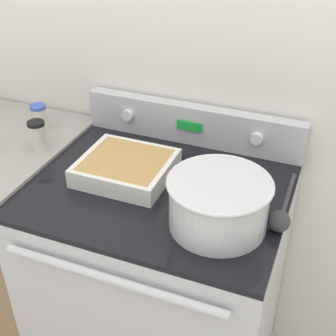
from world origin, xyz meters
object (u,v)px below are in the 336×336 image
Objects in this scene: spice_jar_black_cap at (38,135)px; mixing_bowl at (219,201)px; spice_jar_blue_cap at (40,117)px; casserole_dish at (126,167)px; ladle at (281,217)px.

mixing_bowl is at bearing -12.61° from spice_jar_black_cap.
spice_jar_blue_cap is (-0.76, 0.27, -0.02)m from mixing_bowl.
casserole_dish is at bearing 159.39° from mixing_bowl.
ladle is at bearing -12.65° from spice_jar_blue_cap.
ladle is 0.94m from spice_jar_blue_cap.
mixing_bowl reaches higher than spice_jar_black_cap.
spice_jar_black_cap is at bearing 174.19° from ladle.
spice_jar_blue_cap reaches higher than casserole_dish.
casserole_dish is 0.90× the size of ladle.
spice_jar_blue_cap reaches higher than ladle.
spice_jar_black_cap is (-0.68, 0.15, -0.02)m from mixing_bowl.
mixing_bowl is 2.73× the size of spice_jar_black_cap.
mixing_bowl reaches higher than casserole_dish.
casserole_dish is 0.45m from spice_jar_blue_cap.
spice_jar_black_cap is (-0.84, 0.09, 0.04)m from ladle.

